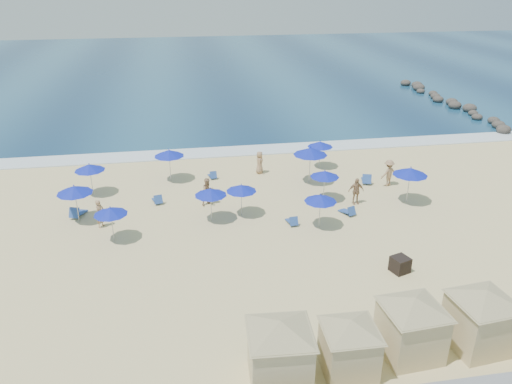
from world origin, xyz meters
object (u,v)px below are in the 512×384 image
Objects in this scene: umbrella_5 at (241,188)px; beachgoer_0 at (100,214)px; umbrella_0 at (74,190)px; beachgoer_2 at (356,191)px; umbrella_1 at (110,211)px; umbrella_8 at (325,174)px; umbrella_2 at (89,167)px; umbrella_7 at (310,151)px; beachgoer_4 at (260,162)px; umbrella_9 at (320,144)px; umbrella_10 at (410,171)px; umbrella_6 at (321,198)px; trash_bin at (400,265)px; cabana_2 at (412,319)px; beachgoer_3 at (389,173)px; cabana_3 at (483,311)px; cabana_1 at (350,339)px; rock_jetty at (460,107)px; umbrella_3 at (211,192)px; beachgoer_1 at (208,192)px; cabana_0 at (280,343)px; umbrella_4 at (169,153)px.

umbrella_5 reaches higher than beachgoer_0.
umbrella_0 reaches higher than beachgoer_2.
umbrella_1 is 13.43m from umbrella_8.
umbrella_2 is at bearing 166.49° from beachgoer_2.
umbrella_7 reaches higher than beachgoer_2.
umbrella_2 is at bearing 107.04° from beachgoer_4.
umbrella_9 is at bearing -36.33° from beachgoer_0.
umbrella_7 reaches higher than umbrella_10.
umbrella_0 reaches higher than umbrella_9.
umbrella_6 is at bearing -106.12° from umbrella_9.
beachgoer_4 is (-4.62, 14.22, 0.44)m from trash_bin.
umbrella_2 is 5.07m from beachgoer_0.
umbrella_9 is 16.92m from beachgoer_0.
cabana_2 is 2.17× the size of umbrella_5.
umbrella_0 is 0.88× the size of umbrella_7.
umbrella_7 is 1.44× the size of beachgoer_3.
cabana_2 is at bearing -100.76° from beachgoer_2.
umbrella_1 is 0.98× the size of umbrella_8.
beachgoer_0 is (-13.92, -1.41, -1.00)m from umbrella_8.
cabana_3 is 13.51m from umbrella_10.
umbrella_8 is at bearing 76.77° from cabana_1.
rock_jetty is 12.25× the size of umbrella_3.
umbrella_9 is at bearing -78.36° from beachgoer_4.
cabana_1 is 15.25m from umbrella_8.
umbrella_8 reaches higher than rock_jetty.
cabana_1 reaches higher than umbrella_6.
beachgoer_1 is at bearing -149.67° from umbrella_9.
beachgoer_4 is at bearing 121.40° from umbrella_8.
cabana_2 is at bearing 5.99° from cabana_0.
beachgoer_4 is at bearing 20.28° from beachgoer_1.
trash_bin is 18.69m from umbrella_0.
umbrella_7 reaches higher than umbrella_0.
beachgoer_4 is at bearing 89.47° from cabana_1.
cabana_1 is 2.27× the size of beachgoer_1.
umbrella_10 is (15.03, -6.29, 0.09)m from umbrella_4.
umbrella_2 reaches higher than beachgoer_0.
cabana_1 reaches higher than umbrella_10.
umbrella_7 is at bearing 32.92° from umbrella_3.
cabana_2 reaches higher than cabana_1.
cabana_2 reaches higher than umbrella_0.
umbrella_9 reaches higher than beachgoer_1.
beachgoer_3 is (11.24, 16.52, -0.74)m from cabana_0.
cabana_0 reaches higher than umbrella_3.
umbrella_0 is 17.82m from umbrella_9.
umbrella_5 is 1.25× the size of beachgoer_4.
cabana_0 is 20.35m from umbrella_2.
umbrella_6 reaches higher than rock_jetty.
trash_bin is at bearing 51.44° from cabana_1.
beachgoer_0 is at bearing -179.52° from umbrella_10.
umbrella_10 is (-15.91, -21.11, 1.81)m from rock_jetty.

